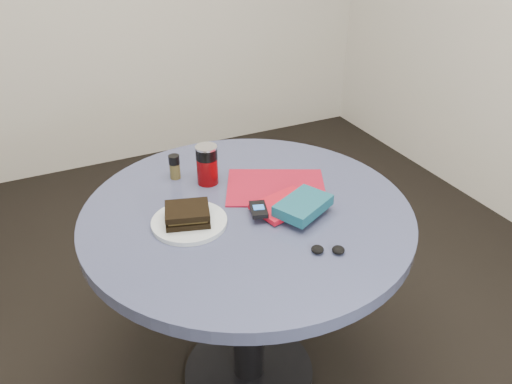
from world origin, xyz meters
name	(u,v)px	position (x,y,z in m)	size (l,w,h in m)	color
ground	(249,374)	(0.00, 0.00, 0.00)	(4.00, 4.00, 0.00)	black
table	(248,251)	(0.00, 0.00, 0.59)	(1.00, 1.00, 0.75)	black
plate	(189,222)	(-0.18, 0.00, 0.76)	(0.22, 0.22, 0.01)	silver
sandwich	(187,214)	(-0.19, -0.01, 0.79)	(0.15, 0.14, 0.04)	black
soda_can	(207,165)	(-0.05, 0.20, 0.82)	(0.08, 0.08, 0.13)	#650507
pepper_grinder	(175,167)	(-0.14, 0.27, 0.79)	(0.04, 0.04, 0.08)	#4D4421
magazine	(276,187)	(0.13, 0.07, 0.75)	(0.31, 0.24, 0.01)	maroon
red_book	(284,205)	(0.10, -0.05, 0.76)	(0.18, 0.12, 0.02)	#A50D1D
novel	(303,205)	(0.13, -0.11, 0.79)	(0.17, 0.11, 0.03)	#124656
mp3_player	(259,209)	(0.01, -0.06, 0.78)	(0.07, 0.09, 0.01)	black
headphones	(328,250)	(0.10, -0.29, 0.76)	(0.10, 0.07, 0.02)	black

